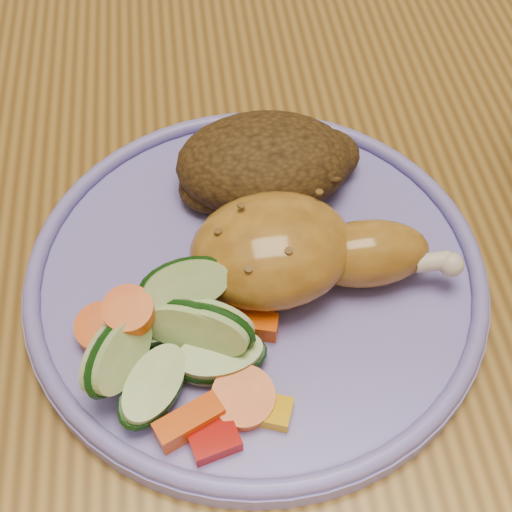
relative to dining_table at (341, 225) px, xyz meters
name	(u,v)px	position (x,y,z in m)	size (l,w,h in m)	color
ground	(300,501)	(0.00, 0.00, -0.67)	(4.00, 4.00, 0.00)	brown
dining_table	(341,225)	(0.00, 0.00, 0.00)	(0.90, 1.40, 0.75)	olive
plate	(256,277)	(-0.08, -0.11, 0.09)	(0.28, 0.28, 0.01)	#756ABF
plate_rim	(256,266)	(-0.08, -0.11, 0.10)	(0.27, 0.27, 0.01)	#756ABF
chicken_leg	(295,251)	(-0.06, -0.11, 0.12)	(0.16, 0.09, 0.05)	#AF7624
rice_pilaf	(267,163)	(-0.07, -0.04, 0.11)	(0.12, 0.08, 0.05)	#432C10
vegetable_pile	(177,342)	(-0.13, -0.16, 0.11)	(0.12, 0.11, 0.06)	#A50A05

